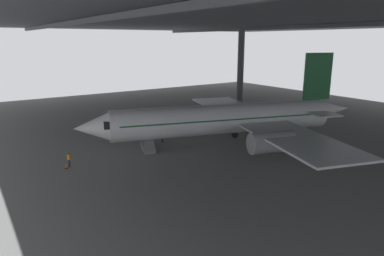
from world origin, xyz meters
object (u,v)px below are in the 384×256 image
Objects in this scene: crew_worker_by_stairs at (162,136)px; traffic_cone_orange at (66,166)px; crew_worker_near_nose at (69,159)px; boarding_stairs at (148,144)px; airplane_main at (228,119)px.

crew_worker_by_stairs is 14.33m from traffic_cone_orange.
boarding_stairs is at bearing 93.94° from crew_worker_near_nose.
crew_worker_near_nose reaches higher than traffic_cone_orange.
boarding_stairs reaches higher than traffic_cone_orange.
airplane_main is at bearing 82.13° from traffic_cone_orange.
crew_worker_by_stairs reaches higher than crew_worker_near_nose.
crew_worker_near_nose is (0.71, -10.29, 0.20)m from boarding_stairs.
crew_worker_by_stairs is (-1.83, 3.27, 0.23)m from boarding_stairs.
airplane_main is 9.44m from crew_worker_by_stairs.
airplane_main reaches higher than crew_worker_by_stairs.
airplane_main is 64.74× the size of traffic_cone_orange.
boarding_stairs is at bearing -60.83° from crew_worker_by_stairs.
crew_worker_by_stairs is (-5.78, -6.98, -2.63)m from airplane_main.
airplane_main reaches higher than boarding_stairs.
airplane_main is 23.33× the size of crew_worker_near_nose.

